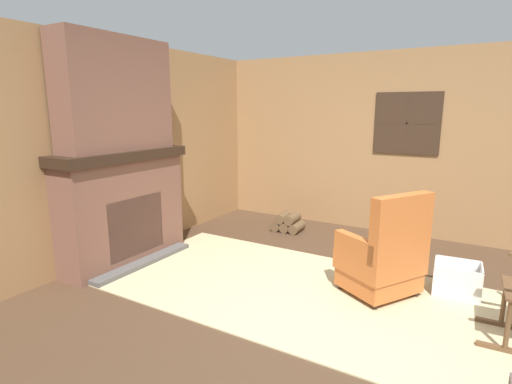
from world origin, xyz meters
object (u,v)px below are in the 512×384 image
object	(u,v)px
armchair	(384,259)
storage_case	(140,143)
firewood_stack	(288,223)
laundry_basket	(457,279)
oil_lamp_vase	(100,144)

from	to	relation	value
armchair	storage_case	bearing A→B (deg)	36.70
armchair	storage_case	distance (m)	3.06
armchair	firewood_stack	size ratio (longest dim) A/B	2.31
laundry_basket	oil_lamp_vase	distance (m)	3.92
armchair	oil_lamp_vase	bearing A→B (deg)	47.52
oil_lamp_vase	firewood_stack	bearing A→B (deg)	62.73
armchair	firewood_stack	xyz separation A→B (m)	(-1.71, 1.43, -0.26)
laundry_basket	oil_lamp_vase	world-z (taller)	oil_lamp_vase
firewood_stack	oil_lamp_vase	bearing A→B (deg)	-117.27
firewood_stack	storage_case	bearing A→B (deg)	-124.48
oil_lamp_vase	armchair	bearing A→B (deg)	16.36
armchair	laundry_basket	world-z (taller)	armchair
laundry_basket	oil_lamp_vase	size ratio (longest dim) A/B	1.75
armchair	storage_case	size ratio (longest dim) A/B	4.09
firewood_stack	storage_case	xyz separation A→B (m)	(-1.17, -1.71, 1.25)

